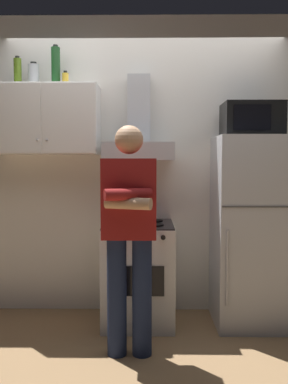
# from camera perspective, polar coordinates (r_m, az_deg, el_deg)

# --- Properties ---
(ground_plane) EXTENTS (7.00, 7.00, 0.00)m
(ground_plane) POSITION_cam_1_polar(r_m,az_deg,el_deg) (3.48, 0.00, -19.26)
(ground_plane) COLOR olive
(back_wall_tiled) EXTENTS (4.80, 0.10, 2.70)m
(back_wall_tiled) POSITION_cam_1_polar(r_m,az_deg,el_deg) (3.79, 0.12, 3.69)
(back_wall_tiled) COLOR silver
(back_wall_tiled) RESTS_ON ground_plane
(upper_cabinet) EXTENTS (0.90, 0.37, 0.60)m
(upper_cabinet) POSITION_cam_1_polar(r_m,az_deg,el_deg) (3.69, -13.44, 9.78)
(upper_cabinet) COLOR white
(stove_oven) EXTENTS (0.60, 0.62, 0.87)m
(stove_oven) POSITION_cam_1_polar(r_m,az_deg,el_deg) (3.57, -0.77, -11.26)
(stove_oven) COLOR white
(stove_oven) RESTS_ON ground_plane
(range_hood) EXTENTS (0.60, 0.44, 0.75)m
(range_hood) POSITION_cam_1_polar(r_m,az_deg,el_deg) (3.57, -0.73, 7.63)
(range_hood) COLOR #B7BABF
(refrigerator) EXTENTS (0.60, 0.62, 1.60)m
(refrigerator) POSITION_cam_1_polar(r_m,az_deg,el_deg) (3.59, 14.63, -5.30)
(refrigerator) COLOR silver
(refrigerator) RESTS_ON ground_plane
(microwave) EXTENTS (0.48, 0.37, 0.28)m
(microwave) POSITION_cam_1_polar(r_m,az_deg,el_deg) (3.58, 14.84, 9.77)
(microwave) COLOR black
(microwave) RESTS_ON refrigerator
(person_standing) EXTENTS (0.38, 0.33, 1.64)m
(person_standing) POSITION_cam_1_polar(r_m,az_deg,el_deg) (2.88, -2.09, -5.48)
(person_standing) COLOR #192342
(person_standing) RESTS_ON ground_plane
(bottle_olive_oil) EXTENTS (0.07, 0.07, 0.25)m
(bottle_olive_oil) POSITION_cam_1_polar(r_m,az_deg,el_deg) (3.83, -17.29, 15.81)
(bottle_olive_oil) COLOR #4C6B19
(bottle_olive_oil) RESTS_ON upper_cabinet
(bottle_canister_steel) EXTENTS (0.10, 0.10, 0.21)m
(bottle_canister_steel) POSITION_cam_1_polar(r_m,az_deg,el_deg) (3.82, -15.22, 15.56)
(bottle_canister_steel) COLOR #B2B5BA
(bottle_canister_steel) RESTS_ON upper_cabinet
(bottle_spice_jar) EXTENTS (0.06, 0.06, 0.12)m
(bottle_spice_jar) POSITION_cam_1_polar(r_m,az_deg,el_deg) (3.71, -10.96, 15.32)
(bottle_spice_jar) COLOR gold
(bottle_spice_jar) RESTS_ON upper_cabinet
(bottle_wine_green) EXTENTS (0.08, 0.08, 0.35)m
(bottle_wine_green) POSITION_cam_1_polar(r_m,az_deg,el_deg) (3.78, -12.27, 16.85)
(bottle_wine_green) COLOR #19471E
(bottle_wine_green) RESTS_ON upper_cabinet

